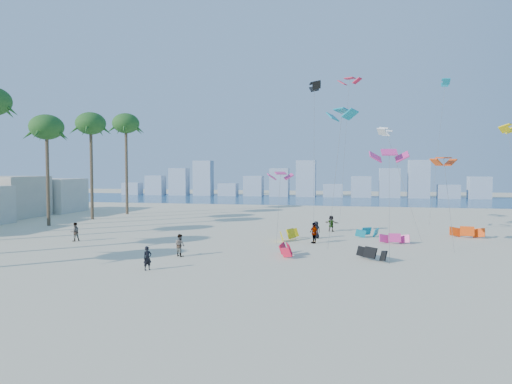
# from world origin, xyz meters

# --- Properties ---
(ground) EXTENTS (220.00, 220.00, 0.00)m
(ground) POSITION_xyz_m (0.00, 0.00, 0.00)
(ground) COLOR beige
(ground) RESTS_ON ground
(ocean) EXTENTS (220.00, 220.00, 0.00)m
(ocean) POSITION_xyz_m (0.00, 72.00, 0.01)
(ocean) COLOR navy
(ocean) RESTS_ON ground
(kitesurfer_near) EXTENTS (0.64, 0.67, 1.55)m
(kitesurfer_near) POSITION_xyz_m (-1.75, 4.12, 0.77)
(kitesurfer_near) COLOR black
(kitesurfer_near) RESTS_ON ground
(kitesurfer_mid) EXTENTS (1.02, 0.97, 1.67)m
(kitesurfer_mid) POSITION_xyz_m (-1.38, 8.94, 0.83)
(kitesurfer_mid) COLOR gray
(kitesurfer_mid) RESTS_ON ground
(kitesurfers_far) EXTENTS (41.61, 12.14, 1.83)m
(kitesurfers_far) POSITION_xyz_m (9.16, 19.29, 0.84)
(kitesurfers_far) COLOR black
(kitesurfers_far) RESTS_ON ground
(grounded_kites) EXTENTS (18.92, 14.55, 0.98)m
(grounded_kites) POSITION_xyz_m (12.71, 17.26, 0.45)
(grounded_kites) COLOR red
(grounded_kites) RESTS_ON ground
(flying_kites) EXTENTS (28.22, 28.65, 18.52)m
(flying_kites) POSITION_xyz_m (15.18, 23.95, 11.86)
(flying_kites) COLOR #E4328B
(flying_kites) RESTS_ON ground
(palm_row) EXTENTS (8.71, 44.80, 14.61)m
(palm_row) POSITION_xyz_m (-22.13, 16.19, 11.46)
(palm_row) COLOR brown
(palm_row) RESTS_ON ground
(distant_skyline) EXTENTS (85.00, 3.00, 8.40)m
(distant_skyline) POSITION_xyz_m (-1.19, 82.00, 3.09)
(distant_skyline) COLOR #9EADBF
(distant_skyline) RESTS_ON ground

